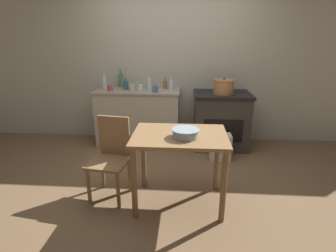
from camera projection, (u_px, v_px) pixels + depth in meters
ground_plane at (165, 183)px, 3.19m from camera, size 14.00×14.00×0.00m
wall_back at (173, 64)px, 4.27m from camera, size 8.00×0.07×2.55m
counter_cabinet at (139, 117)px, 4.28m from camera, size 1.34×0.57×0.89m
stove at (221, 120)px, 4.15m from camera, size 0.86×0.68×0.87m
work_table at (180, 147)px, 2.63m from camera, size 0.93×0.67×0.78m
chair at (111, 156)px, 2.84m from camera, size 0.46×0.46×0.88m
flour_sack at (220, 147)px, 3.77m from camera, size 0.30×0.21×0.38m
stock_pot at (224, 87)px, 3.91m from camera, size 0.31×0.31×0.24m
mixing_bowl_large at (185, 133)px, 2.50m from camera, size 0.26×0.26×0.08m
bottle_far_left at (126, 85)px, 4.15m from camera, size 0.08×0.08×0.18m
bottle_left at (121, 80)px, 4.32m from camera, size 0.07×0.07×0.29m
bottle_mid_left at (149, 84)px, 4.17m from camera, size 0.08×0.08×0.21m
bottle_center_left at (165, 84)px, 4.23m from camera, size 0.07×0.07×0.17m
bottle_center at (171, 85)px, 4.11m from camera, size 0.07×0.07×0.21m
bottle_center_right at (104, 83)px, 4.21m from camera, size 0.07×0.07×0.25m
cup_mid_right at (132, 88)px, 4.07m from camera, size 0.08×0.08×0.10m
cup_right at (155, 89)px, 3.94m from camera, size 0.08×0.08×0.10m
cup_far_right at (140, 88)px, 4.07m from camera, size 0.07×0.07×0.09m
cup_end_right at (110, 88)px, 4.07m from camera, size 0.09×0.09×0.08m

